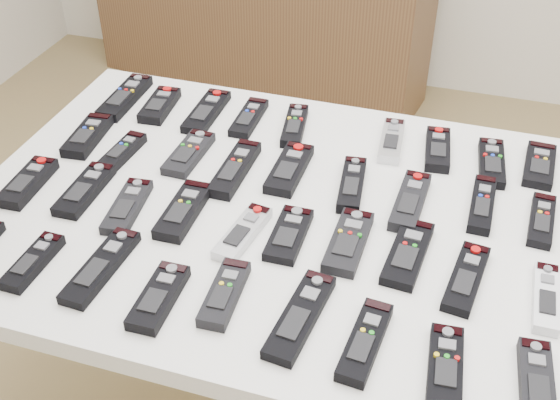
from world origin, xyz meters
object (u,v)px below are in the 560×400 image
(remote_7, at_px, (492,163))
(remote_36, at_px, (536,383))
(remote_13, at_px, (289,169))
(remote_21, at_px, (183,211))
(remote_16, at_px, (482,204))
(remote_32, at_px, (225,294))
(remote_20, at_px, (127,207))
(remote_27, at_px, (546,298))
(remote_24, at_px, (348,242))
(sideboard, at_px, (258,7))
(remote_2, at_px, (207,112))
(remote_19, at_px, (85,190))
(remote_15, at_px, (410,201))
(remote_33, at_px, (300,316))
(remote_6, at_px, (438,149))
(remote_12, at_px, (235,169))
(remote_0, at_px, (125,97))
(remote_25, at_px, (408,253))
(remote_29, at_px, (33,262))
(remote_31, at_px, (159,297))
(remote_4, at_px, (295,126))
(remote_3, at_px, (249,118))
(remote_10, at_px, (123,151))
(remote_5, at_px, (391,141))
(remote_26, at_px, (466,278))
(remote_30, at_px, (101,267))
(remote_11, at_px, (189,153))
(remote_35, at_px, (445,366))
(remote_17, at_px, (542,220))
(remote_23, at_px, (289,235))
(remote_18, at_px, (28,182))
(remote_1, at_px, (160,105))
(remote_34, at_px, (365,341))
(remote_22, at_px, (243,233))
(table, at_px, (280,230))
(remote_14, at_px, (352,185))
(remote_8, at_px, (539,165))

(remote_7, bearing_deg, remote_36, -85.10)
(remote_13, relative_size, remote_21, 1.02)
(remote_16, xyz_separation_m, remote_32, (-0.40, -0.39, 0.00))
(remote_20, height_order, remote_27, same)
(remote_24, bearing_deg, sideboard, 114.10)
(remote_2, distance_m, remote_19, 0.39)
(remote_7, height_order, remote_21, remote_21)
(remote_15, relative_size, remote_33, 0.91)
(remote_6, bearing_deg, remote_12, -159.31)
(remote_24, bearing_deg, remote_0, 151.10)
(remote_20, distance_m, remote_27, 0.80)
(remote_25, xyz_separation_m, remote_36, (0.23, -0.23, 0.00))
(remote_29, distance_m, remote_31, 0.25)
(remote_24, distance_m, remote_25, 0.11)
(remote_2, xyz_separation_m, remote_31, (0.16, -0.60, 0.00))
(remote_4, xyz_separation_m, remote_25, (0.32, -0.36, -0.00))
(remote_3, bearing_deg, remote_24, -49.70)
(remote_12, relative_size, remote_36, 1.25)
(remote_10, distance_m, remote_36, 0.96)
(remote_24, relative_size, remote_29, 1.19)
(remote_5, distance_m, remote_33, 0.58)
(remote_16, bearing_deg, remote_6, 122.94)
(remote_25, distance_m, remote_27, 0.25)
(remote_2, xyz_separation_m, remote_20, (-0.01, -0.39, 0.00))
(remote_10, relative_size, remote_26, 0.80)
(remote_27, bearing_deg, remote_30, -168.65)
(remote_11, bearing_deg, remote_15, -2.12)
(remote_24, xyz_separation_m, remote_35, (0.21, -0.24, -0.00))
(remote_17, height_order, remote_23, same)
(remote_18, xyz_separation_m, remote_20, (0.23, -0.01, -0.00))
(remote_12, bearing_deg, remote_5, 35.35)
(remote_4, relative_size, remote_26, 0.95)
(remote_10, xyz_separation_m, remote_12, (0.26, 0.01, 0.00))
(remote_2, bearing_deg, remote_20, -92.11)
(remote_20, height_order, remote_35, remote_35)
(remote_3, height_order, remote_20, remote_20)
(remote_15, height_order, remote_16, remote_15)
(remote_30, bearing_deg, remote_3, 84.85)
(remote_0, bearing_deg, remote_6, -1.50)
(remote_30, relative_size, remote_31, 1.30)
(remote_1, relative_size, remote_33, 0.74)
(remote_30, height_order, remote_34, remote_34)
(remote_22, height_order, remote_34, remote_34)
(remote_10, height_order, remote_12, remote_12)
(table, relative_size, remote_34, 7.37)
(remote_12, xyz_separation_m, remote_20, (-0.16, -0.18, -0.00))
(remote_11, distance_m, remote_14, 0.37)
(remote_8, relative_size, remote_14, 0.91)
(remote_2, distance_m, remote_18, 0.45)
(remote_13, height_order, remote_26, remote_13)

